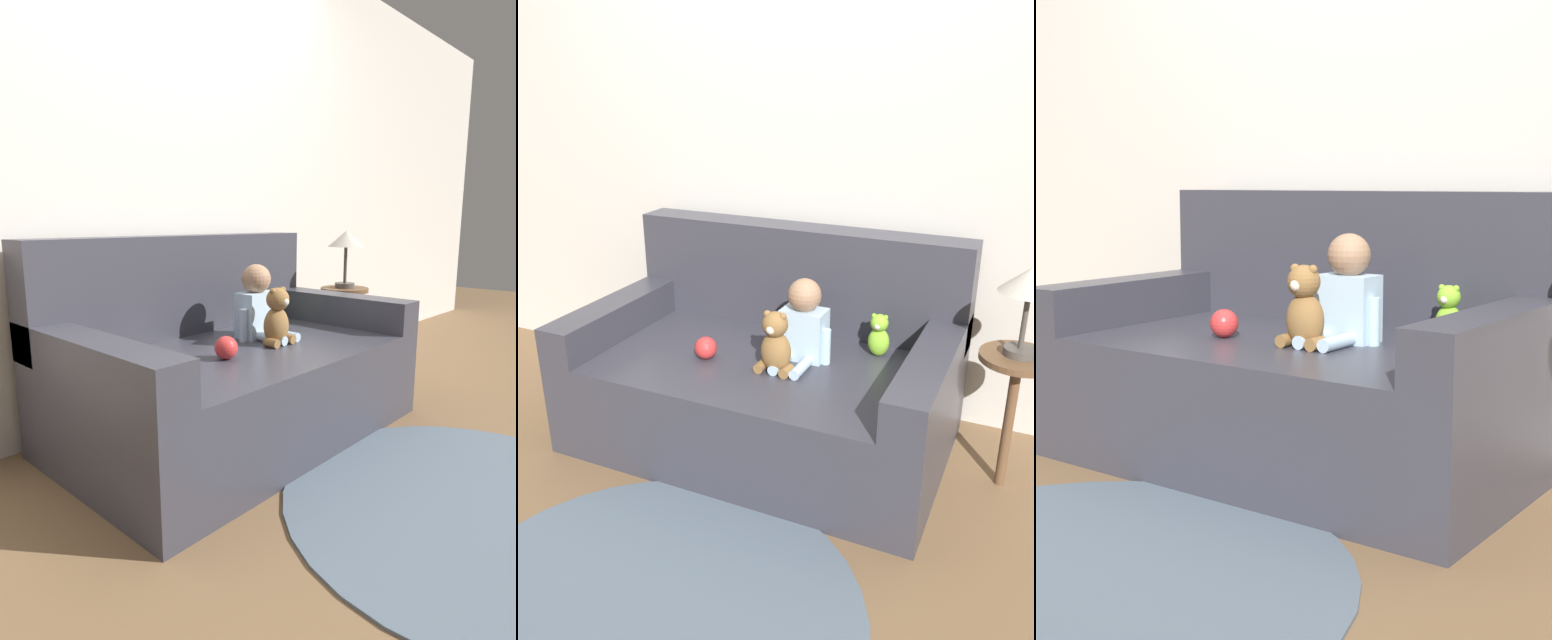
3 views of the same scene
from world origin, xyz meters
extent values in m
plane|color=brown|center=(0.00, 0.00, 0.00)|extent=(12.00, 12.00, 0.00)
cube|color=silver|center=(0.00, 0.57, 1.30)|extent=(8.00, 0.05, 2.60)
cube|color=#383842|center=(0.00, 0.00, 0.21)|extent=(1.62, 0.97, 0.43)
cube|color=#383842|center=(0.00, 0.40, 0.67)|extent=(1.62, 0.18, 0.49)
cube|color=#383842|center=(-0.73, 0.00, 0.51)|extent=(0.16, 0.97, 0.16)
cube|color=#383842|center=(0.73, 0.00, 0.51)|extent=(0.16, 0.97, 0.16)
cube|color=silver|center=(0.17, 0.05, 0.54)|extent=(0.19, 0.12, 0.22)
sphere|color=#A37A5B|center=(0.17, 0.05, 0.71)|extent=(0.14, 0.14, 0.14)
cylinder|color=silver|center=(0.13, -0.09, 0.45)|extent=(0.04, 0.16, 0.04)
cylinder|color=silver|center=(0.22, -0.09, 0.45)|extent=(0.04, 0.16, 0.04)
cylinder|color=silver|center=(0.07, 0.03, 0.50)|extent=(0.04, 0.04, 0.15)
cylinder|color=silver|center=(0.28, 0.03, 0.50)|extent=(0.04, 0.04, 0.15)
ellipsoid|color=olive|center=(0.12, -0.12, 0.51)|extent=(0.13, 0.11, 0.17)
sphere|color=olive|center=(0.12, -0.13, 0.64)|extent=(0.11, 0.11, 0.11)
sphere|color=olive|center=(0.09, -0.13, 0.68)|extent=(0.03, 0.03, 0.03)
sphere|color=olive|center=(0.15, -0.13, 0.68)|extent=(0.03, 0.03, 0.03)
sphere|color=beige|center=(0.12, -0.17, 0.63)|extent=(0.04, 0.04, 0.04)
cylinder|color=olive|center=(0.06, -0.15, 0.45)|extent=(0.04, 0.07, 0.04)
cylinder|color=olive|center=(0.18, -0.15, 0.45)|extent=(0.04, 0.07, 0.04)
ellipsoid|color=#8CD133|center=(0.46, 0.20, 0.49)|extent=(0.09, 0.08, 0.13)
sphere|color=#8CD133|center=(0.46, 0.20, 0.58)|extent=(0.08, 0.08, 0.08)
sphere|color=#8CD133|center=(0.43, 0.20, 0.61)|extent=(0.02, 0.02, 0.02)
sphere|color=#8CD133|center=(0.48, 0.20, 0.61)|extent=(0.02, 0.02, 0.02)
sphere|color=beige|center=(0.46, 0.17, 0.57)|extent=(0.03, 0.03, 0.03)
sphere|color=red|center=(-0.21, -0.13, 0.47)|extent=(0.10, 0.10, 0.10)
cylinder|color=slate|center=(0.11, -1.08, 0.01)|extent=(1.40, 1.40, 0.01)
cylinder|color=brown|center=(1.03, 0.10, 0.57)|extent=(0.29, 0.29, 0.02)
cylinder|color=brown|center=(1.03, 0.10, 0.28)|extent=(0.04, 0.04, 0.55)
cylinder|color=#4C4742|center=(1.03, 0.10, 0.59)|extent=(0.12, 0.12, 0.03)
cylinder|color=#4C4742|center=(1.03, 0.10, 0.72)|extent=(0.02, 0.02, 0.22)
cone|color=#B7B2A3|center=(1.03, 0.10, 0.88)|extent=(0.22, 0.22, 0.09)
camera|label=1|loc=(-1.57, -1.56, 0.98)|focal=28.00mm
camera|label=2|loc=(1.08, -2.22, 1.57)|focal=35.00mm
camera|label=3|loc=(1.72, -2.39, 0.94)|focal=50.00mm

